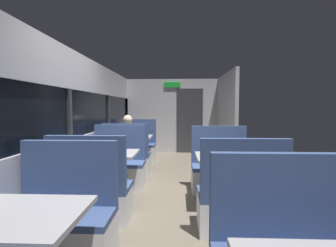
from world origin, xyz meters
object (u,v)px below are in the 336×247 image
(bench_mid_window_facing_entry, at_px, (118,168))
(seated_passenger, at_px, (128,149))
(dining_table_mid_window, at_px, (107,159))
(dining_table_far_window, at_px, (133,140))
(bench_near_window_facing_entry, at_px, (63,224))
(coffee_cup_primary, at_px, (127,135))
(dining_table_near_window, at_px, (13,228))
(bench_mid_window_facing_end, at_px, (92,195))
(bench_rear_aisle_facing_entry, at_px, (220,172))
(bench_far_window_facing_entry, at_px, (138,148))
(dining_table_rear_aisle, at_px, (228,163))
(bench_far_window_facing_end, at_px, (127,159))
(bench_rear_aisle_facing_end, at_px, (240,204))

(bench_mid_window_facing_entry, bearing_deg, seated_passenger, 90.00)
(dining_table_mid_window, xyz_separation_m, dining_table_far_window, (0.00, 2.16, 0.00))
(bench_near_window_facing_entry, bearing_deg, coffee_cup_primary, 91.76)
(dining_table_near_window, xyz_separation_m, seated_passenger, (0.00, 3.70, -0.10))
(bench_near_window_facing_entry, height_order, coffee_cup_primary, bench_near_window_facing_entry)
(bench_mid_window_facing_end, bearing_deg, bench_rear_aisle_facing_entry, 33.81)
(bench_far_window_facing_entry, height_order, bench_rear_aisle_facing_entry, same)
(dining_table_near_window, bearing_deg, bench_mid_window_facing_end, 90.00)
(bench_near_window_facing_entry, bearing_deg, seated_passenger, 90.00)
(bench_near_window_facing_entry, distance_m, dining_table_far_window, 3.64)
(dining_table_near_window, bearing_deg, dining_table_far_window, 90.00)
(bench_near_window_facing_entry, xyz_separation_m, dining_table_rear_aisle, (1.79, 1.27, 0.31))
(dining_table_far_window, bearing_deg, bench_far_window_facing_end, -90.00)
(dining_table_near_window, relative_size, bench_near_window_facing_entry, 0.82)
(seated_passenger, bearing_deg, dining_table_near_window, -90.00)
(bench_far_window_facing_entry, relative_size, coffee_cup_primary, 12.22)
(dining_table_near_window, height_order, bench_mid_window_facing_entry, bench_mid_window_facing_entry)
(bench_near_window_facing_entry, xyz_separation_m, coffee_cup_primary, (-0.11, 3.48, 0.46))
(bench_far_window_facing_entry, bearing_deg, bench_rear_aisle_facing_end, -64.56)
(bench_mid_window_facing_entry, xyz_separation_m, bench_far_window_facing_end, (0.00, 0.77, 0.00))
(dining_table_far_window, height_order, seated_passenger, seated_passenger)
(dining_table_mid_window, height_order, bench_rear_aisle_facing_end, bench_rear_aisle_facing_end)
(bench_mid_window_facing_end, distance_m, seated_passenger, 2.25)
(dining_table_mid_window, height_order, bench_far_window_facing_end, bench_far_window_facing_end)
(bench_mid_window_facing_end, bearing_deg, dining_table_far_window, 90.00)
(dining_table_near_window, relative_size, coffee_cup_primary, 10.00)
(bench_rear_aisle_facing_end, bearing_deg, dining_table_mid_window, 153.32)
(coffee_cup_primary, bearing_deg, dining_table_far_window, 53.64)
(bench_rear_aisle_facing_entry, bearing_deg, seated_passenger, 149.89)
(bench_far_window_facing_entry, relative_size, bench_rear_aisle_facing_entry, 1.00)
(bench_near_window_facing_entry, height_order, bench_far_window_facing_entry, same)
(bench_mid_window_facing_end, bearing_deg, bench_far_window_facing_end, 90.00)
(bench_rear_aisle_facing_entry, bearing_deg, bench_far_window_facing_entry, 127.12)
(bench_mid_window_facing_end, xyz_separation_m, dining_table_rear_aisle, (1.79, 0.50, 0.31))
(dining_table_mid_window, xyz_separation_m, seated_passenger, (0.00, 1.54, -0.10))
(dining_table_rear_aisle, relative_size, bench_rear_aisle_facing_entry, 0.82)
(bench_far_window_facing_end, xyz_separation_m, dining_table_rear_aisle, (1.79, -1.67, 0.31))
(dining_table_near_window, height_order, bench_rear_aisle_facing_entry, bench_rear_aisle_facing_entry)
(bench_far_window_facing_entry, relative_size, seated_passenger, 0.87)
(dining_table_near_window, bearing_deg, coffee_cup_primary, 91.47)
(bench_mid_window_facing_entry, bearing_deg, bench_rear_aisle_facing_end, -41.77)
(dining_table_far_window, xyz_separation_m, bench_rear_aisle_facing_entry, (1.79, -1.67, -0.31))
(dining_table_near_window, xyz_separation_m, bench_rear_aisle_facing_end, (1.79, 1.27, -0.31))
(bench_mid_window_facing_end, distance_m, bench_mid_window_facing_entry, 1.40)
(bench_far_window_facing_entry, xyz_separation_m, coffee_cup_primary, (-0.11, -0.85, 0.46))
(dining_table_near_window, height_order, bench_far_window_facing_entry, bench_far_window_facing_entry)
(bench_near_window_facing_entry, relative_size, bench_mid_window_facing_end, 1.00)
(dining_table_rear_aisle, distance_m, bench_rear_aisle_facing_end, 0.77)
(bench_far_window_facing_entry, xyz_separation_m, bench_rear_aisle_facing_entry, (1.79, -2.36, 0.00))
(bench_far_window_facing_entry, bearing_deg, bench_near_window_facing_entry, -90.00)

